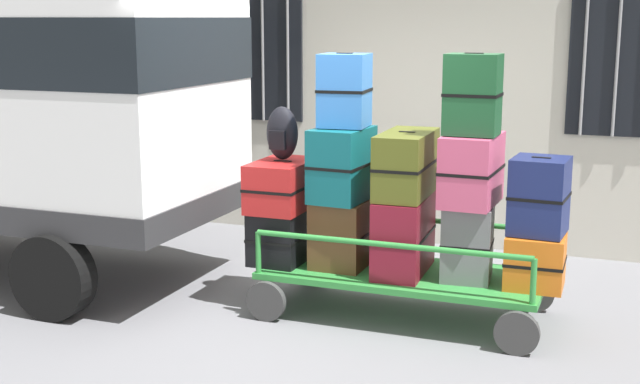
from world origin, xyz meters
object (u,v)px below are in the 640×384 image
object	(u,v)px
suitcase_center_bottom	(404,235)
suitcase_midleft_bottom	(342,233)
suitcase_right_middle	(539,196)
backpack	(282,134)
luggage_cart	(403,279)
suitcase_midright_bottom	(467,243)
suitcase_midright_top	(473,94)
suitcase_center_middle	(406,164)
suitcase_left_middle	(283,185)
suitcase_midleft_top	(345,90)
suitcase_left_bottom	(284,234)
suitcase_midright_middle	(472,169)
suitcase_midleft_middle	(342,164)
suitcase_right_bottom	(535,261)

from	to	relation	value
suitcase_center_bottom	suitcase_midleft_bottom	bearing A→B (deg)	-179.02
suitcase_right_middle	backpack	bearing A→B (deg)	-179.71
luggage_cart	suitcase_midright_bottom	distance (m)	0.63
suitcase_midright_top	suitcase_right_middle	distance (m)	0.91
suitcase_center_middle	suitcase_right_middle	bearing A→B (deg)	-1.05
suitcase_midright_bottom	suitcase_midright_top	xyz separation A→B (m)	(0.00, -0.00, 1.15)
suitcase_left_middle	suitcase_center_middle	distance (m)	1.06
suitcase_left_middle	suitcase_center_bottom	bearing A→B (deg)	1.54
suitcase_midleft_bottom	suitcase_midleft_top	xyz separation A→B (m)	(0.00, 0.04, 1.16)
luggage_cart	suitcase_right_middle	size ratio (longest dim) A/B	3.95
suitcase_left_bottom	suitcase_center_middle	world-z (taller)	suitcase_center_middle
suitcase_center_bottom	suitcase_midleft_top	bearing A→B (deg)	176.82
suitcase_midright_top	backpack	size ratio (longest dim) A/B	1.39
luggage_cart	backpack	distance (m)	1.54
suitcase_midleft_top	suitcase_midright_middle	bearing A→B (deg)	0.17
suitcase_midleft_middle	backpack	world-z (taller)	backpack
suitcase_left_middle	suitcase_midleft_top	size ratio (longest dim) A/B	1.21
suitcase_midright_top	suitcase_left_middle	bearing A→B (deg)	179.82
luggage_cart	suitcase_midright_middle	bearing A→B (deg)	3.43
suitcase_midleft_top	suitcase_midleft_middle	bearing A→B (deg)	-90.00
luggage_cart	suitcase_midleft_middle	world-z (taller)	suitcase_midleft_middle
suitcase_midleft_middle	suitcase_right_middle	world-z (taller)	suitcase_midleft_middle
suitcase_midleft_bottom	suitcase_midright_middle	distance (m)	1.19
luggage_cart	suitcase_left_bottom	distance (m)	1.07
luggage_cart	suitcase_right_bottom	distance (m)	1.07
suitcase_right_bottom	suitcase_midright_bottom	bearing A→B (deg)	-179.44
suitcase_midright_bottom	suitcase_midleft_bottom	bearing A→B (deg)	178.77
luggage_cart	suitcase_midright_top	size ratio (longest dim) A/B	3.76
suitcase_midleft_top	suitcase_midright_middle	size ratio (longest dim) A/B	0.90
suitcase_midleft_top	suitcase_midright_top	size ratio (longest dim) A/B	0.96
suitcase_midright_middle	backpack	bearing A→B (deg)	-179.08
suitcase_center_middle	suitcase_midright_bottom	size ratio (longest dim) A/B	1.36
backpack	suitcase_midright_middle	bearing A→B (deg)	0.92
suitcase_midright_middle	suitcase_center_bottom	bearing A→B (deg)	-176.49
suitcase_center_middle	suitcase_left_middle	bearing A→B (deg)	-176.47
suitcase_right_bottom	suitcase_center_bottom	bearing A→B (deg)	178.56
luggage_cart	suitcase_center_middle	size ratio (longest dim) A/B	2.87
suitcase_midright_bottom	suitcase_right_middle	distance (m)	0.66
suitcase_midleft_top	suitcase_left_middle	bearing A→B (deg)	-173.76
suitcase_left_middle	suitcase_center_middle	world-z (taller)	suitcase_center_middle
suitcase_midright_bottom	suitcase_right_bottom	xyz separation A→B (m)	(0.52, 0.01, -0.09)
suitcase_midright_bottom	backpack	bearing A→B (deg)	178.63
suitcase_midright_top	suitcase_right_middle	bearing A→B (deg)	5.49
luggage_cart	suitcase_center_bottom	size ratio (longest dim) A/B	2.97
suitcase_right_middle	suitcase_left_bottom	bearing A→B (deg)	-178.99
suitcase_midleft_middle	suitcase_midright_middle	bearing A→B (deg)	3.25
suitcase_midleft_middle	suitcase_center_bottom	xyz separation A→B (m)	(0.52, 0.03, -0.54)
suitcase_center_middle	suitcase_center_bottom	bearing A→B (deg)	-90.00
suitcase_midleft_bottom	suitcase_midright_bottom	bearing A→B (deg)	-1.23
suitcase_left_bottom	suitcase_midright_bottom	size ratio (longest dim) A/B	1.12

